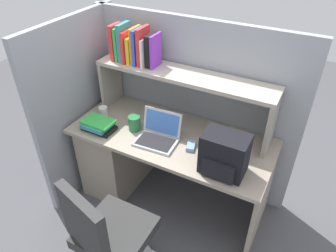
{
  "coord_description": "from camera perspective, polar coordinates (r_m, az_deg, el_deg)",
  "views": [
    {
      "loc": [
        0.92,
        -1.77,
        2.23
      ],
      "look_at": [
        0.0,
        -0.05,
        0.85
      ],
      "focal_mm": 33.9,
      "sensor_mm": 36.0,
      "label": 1
    }
  ],
  "objects": [
    {
      "name": "overhead_hutch",
      "position": [
        2.46,
        2.76,
        7.41
      ],
      "size": [
        1.44,
        0.28,
        0.45
      ],
      "color": "gray",
      "rests_on": "desk"
    },
    {
      "name": "office_chair",
      "position": [
        2.26,
        -10.42,
        -19.9
      ],
      "size": [
        0.52,
        0.54,
        0.93
      ],
      "rotation": [
        0.0,
        0.0,
        2.87
      ],
      "color": "black",
      "rests_on": "ground_plane"
    },
    {
      "name": "cubicle_partition_left",
      "position": [
        2.86,
        -15.23,
        3.39
      ],
      "size": [
        0.05,
        1.06,
        1.55
      ],
      "primitive_type": "cube",
      "color": "gray",
      "rests_on": "ground_plane"
    },
    {
      "name": "ground_plane",
      "position": [
        2.99,
        0.46,
        -12.91
      ],
      "size": [
        8.0,
        8.0,
        0.0
      ],
      "primitive_type": "plane",
      "color": "#4C4C51"
    },
    {
      "name": "backpack",
      "position": [
        2.13,
        10.06,
        -5.09
      ],
      "size": [
        0.3,
        0.23,
        0.29
      ],
      "color": "black",
      "rests_on": "desk"
    },
    {
      "name": "reference_books_on_shelf",
      "position": [
        2.56,
        -6.07,
        14.09
      ],
      "size": [
        0.39,
        0.18,
        0.3
      ],
      "color": "red",
      "rests_on": "overhead_hutch"
    },
    {
      "name": "desk_book_stack",
      "position": [
        2.6,
        -12.38,
        0.21
      ],
      "size": [
        0.26,
        0.19,
        0.08
      ],
      "color": "black",
      "rests_on": "desk"
    },
    {
      "name": "desk",
      "position": [
        2.86,
        -6.45,
        -4.67
      ],
      "size": [
        1.6,
        0.7,
        0.73
      ],
      "color": "gray",
      "rests_on": "ground_plane"
    },
    {
      "name": "cubicle_partition_rear",
      "position": [
        2.75,
        4.21,
        3.29
      ],
      "size": [
        1.84,
        0.05,
        1.55
      ],
      "primitive_type": "cube",
      "color": "gray",
      "rests_on": "ground_plane"
    },
    {
      "name": "snack_canister",
      "position": [
        2.53,
        -6.07,
        0.49
      ],
      "size": [
        0.1,
        0.1,
        0.12
      ],
      "primitive_type": "cylinder",
      "color": "#26723F",
      "rests_on": "desk"
    },
    {
      "name": "laptop",
      "position": [
        2.42,
        -1.75,
        -1.57
      ],
      "size": [
        0.33,
        0.27,
        0.22
      ],
      "color": "#B7BABF",
      "rests_on": "desk"
    },
    {
      "name": "computer_mouse",
      "position": [
        2.37,
        4.12,
        -3.66
      ],
      "size": [
        0.08,
        0.12,
        0.03
      ],
      "primitive_type": "cube",
      "rotation": [
        0.0,
        0.0,
        0.26
      ],
      "color": "#7299C6",
      "rests_on": "desk"
    },
    {
      "name": "paper_cup",
      "position": [
        2.76,
        -11.53,
        2.6
      ],
      "size": [
        0.08,
        0.08,
        0.08
      ],
      "primitive_type": "cylinder",
      "color": "white",
      "rests_on": "desk"
    }
  ]
}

